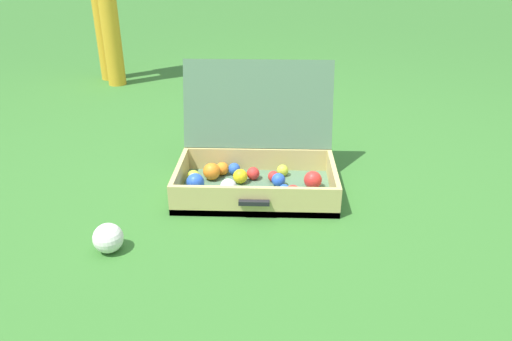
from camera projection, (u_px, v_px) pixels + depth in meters
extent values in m
plane|color=#336B28|center=(262.00, 199.00, 1.84)|extent=(16.00, 16.00, 0.00)
cube|color=#4C7051|center=(256.00, 191.00, 1.87)|extent=(0.62, 0.36, 0.03)
cube|color=tan|center=(180.00, 179.00, 1.86)|extent=(0.02, 0.36, 0.12)
cube|color=tan|center=(333.00, 181.00, 1.84)|extent=(0.02, 0.36, 0.12)
cube|color=tan|center=(254.00, 202.00, 1.70)|extent=(0.58, 0.02, 0.12)
cube|color=tan|center=(257.00, 162.00, 2.01)|extent=(0.58, 0.02, 0.12)
cube|color=#4C7051|center=(258.00, 104.00, 1.96)|extent=(0.62, 0.12, 0.36)
cube|color=black|center=(254.00, 203.00, 1.67)|extent=(0.11, 0.02, 0.02)
sphere|color=orange|center=(212.00, 171.00, 1.92)|extent=(0.07, 0.07, 0.07)
sphere|color=#CCDB38|center=(283.00, 170.00, 1.96)|extent=(0.05, 0.05, 0.05)
sphere|color=#CCDB38|center=(193.00, 177.00, 1.90)|extent=(0.05, 0.05, 0.05)
sphere|color=blue|center=(284.00, 190.00, 1.81)|extent=(0.04, 0.04, 0.04)
sphere|color=blue|center=(195.00, 182.00, 1.83)|extent=(0.07, 0.07, 0.07)
sphere|color=blue|center=(278.00, 180.00, 1.87)|extent=(0.05, 0.05, 0.05)
sphere|color=blue|center=(278.00, 197.00, 1.75)|extent=(0.05, 0.05, 0.05)
sphere|color=red|center=(253.00, 173.00, 1.93)|extent=(0.05, 0.05, 0.05)
sphere|color=white|center=(228.00, 187.00, 1.81)|extent=(0.06, 0.06, 0.06)
sphere|color=red|center=(293.00, 193.00, 1.77)|extent=(0.06, 0.06, 0.06)
sphere|color=yellow|center=(240.00, 176.00, 1.89)|extent=(0.06, 0.06, 0.06)
sphere|color=navy|center=(246.00, 196.00, 1.76)|extent=(0.05, 0.05, 0.05)
sphere|color=red|center=(313.00, 180.00, 1.85)|extent=(0.07, 0.07, 0.07)
sphere|color=blue|center=(234.00, 169.00, 1.97)|extent=(0.05, 0.05, 0.05)
sphere|color=red|center=(273.00, 176.00, 1.91)|extent=(0.04, 0.04, 0.04)
sphere|color=orange|center=(222.00, 169.00, 1.96)|extent=(0.05, 0.05, 0.05)
sphere|color=white|center=(108.00, 238.00, 1.51)|extent=(0.10, 0.10, 0.10)
cylinder|color=gold|center=(103.00, 19.00, 3.29)|extent=(0.12, 0.12, 0.84)
cylinder|color=gold|center=(110.00, 22.00, 3.15)|extent=(0.12, 0.12, 0.84)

